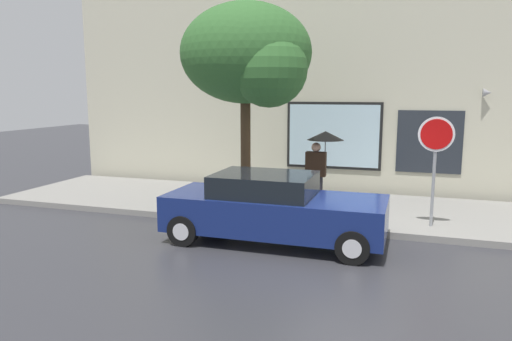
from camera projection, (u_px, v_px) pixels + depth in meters
The scene contains 7 objects.
ground_plane at pixel (346, 250), 9.59m from camera, with size 60.00×60.00×0.00m, color #333338.
sidewalk at pixel (362, 211), 12.40m from camera, with size 20.00×4.00×0.15m, color gray.
building_facade at pixel (374, 80), 14.19m from camera, with size 20.00×0.67×7.00m.
parked_car at pixel (273, 209), 9.99m from camera, with size 4.53×1.86×1.45m.
pedestrian_with_umbrella at pixel (322, 149), 11.96m from camera, with size 0.94×0.91×2.01m.
street_tree at pixel (250, 57), 11.43m from camera, with size 3.22×2.74×5.10m.
stop_sign at pixel (435, 150), 10.44m from camera, with size 0.76×0.10×2.44m.
Camera 1 is at (1.15, -9.31, 3.12)m, focal length 33.67 mm.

